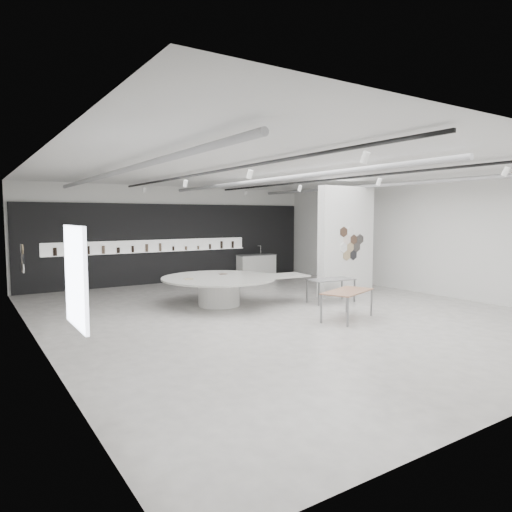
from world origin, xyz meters
TOP-DOWN VIEW (x-y plane):
  - room at (-0.09, -0.00)m, footprint 12.02×14.02m
  - back_wall_display at (-0.08, 6.93)m, footprint 11.80×0.27m
  - partition_column at (3.50, 1.00)m, footprint 2.20×0.38m
  - display_island at (-0.87, 1.65)m, footprint 4.43×3.65m
  - sample_table_wood at (0.94, -1.69)m, footprint 1.75×1.30m
  - sample_table_stone at (2.17, 0.26)m, footprint 1.47×0.84m
  - kitchen_counter at (3.55, 6.52)m, footprint 1.73×0.77m

SIDE VIEW (x-z plane):
  - kitchen_counter at x=3.55m, z-range -0.19..1.15m
  - display_island at x=-0.87m, z-range 0.13..0.99m
  - sample_table_stone at x=2.17m, z-range 0.30..1.02m
  - sample_table_wood at x=0.94m, z-range 0.31..1.05m
  - back_wall_display at x=-0.08m, z-range -0.01..3.09m
  - partition_column at x=3.50m, z-range 0.00..3.60m
  - room at x=-0.09m, z-range 0.16..3.98m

